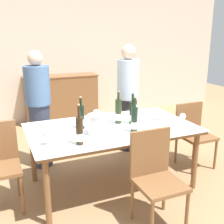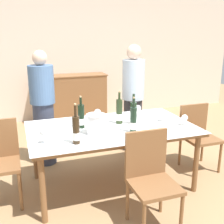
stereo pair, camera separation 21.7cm
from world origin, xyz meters
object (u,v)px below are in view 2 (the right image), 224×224
at_px(wine_bottle_1, 119,112).
at_px(wine_bottle_4, 76,131).
at_px(wine_glass_2, 185,118).
at_px(chair_right_end, 197,132).
at_px(dining_table, 112,132).
at_px(wine_glass_0, 138,108).
at_px(sideboard_cabinet, 71,98).
at_px(wine_glass_1, 98,113).
at_px(person_host, 43,109).
at_px(wine_bottle_0, 133,120).
at_px(wine_bottle_3, 81,117).
at_px(ice_bucket, 96,124).
at_px(wine_glass_3, 163,114).
at_px(person_guest_left, 133,99).
at_px(wine_glass_4, 44,133).
at_px(wine_bottle_2, 133,114).
at_px(chair_near_front, 150,174).

height_order(wine_bottle_1, wine_bottle_4, wine_bottle_4).
bearing_deg(wine_glass_2, chair_right_end, 35.22).
bearing_deg(dining_table, wine_bottle_1, 39.02).
distance_m(dining_table, wine_glass_0, 0.57).
distance_m(sideboard_cabinet, wine_glass_1, 2.46).
relative_size(wine_bottle_1, wine_glass_0, 2.68).
bearing_deg(person_host, wine_bottle_0, -52.84).
distance_m(wine_bottle_3, person_host, 0.85).
xyz_separation_m(ice_bucket, wine_bottle_3, (-0.10, 0.24, 0.01)).
bearing_deg(ice_bucket, wine_bottle_1, 34.74).
xyz_separation_m(wine_glass_3, person_guest_left, (-0.00, 0.92, -0.01)).
xyz_separation_m(chair_right_end, person_guest_left, (-0.59, 0.83, 0.32)).
bearing_deg(ice_bucket, wine_glass_3, 9.29).
height_order(sideboard_cabinet, wine_glass_4, sideboard_cabinet).
bearing_deg(wine_bottle_1, wine_bottle_3, -179.17).
height_order(wine_glass_1, wine_glass_4, same).
height_order(wine_bottle_2, wine_bottle_3, wine_bottle_3).
bearing_deg(wine_glass_2, wine_glass_1, 151.22).
xyz_separation_m(dining_table, wine_glass_2, (0.82, -0.22, 0.15)).
bearing_deg(wine_glass_4, person_guest_left, 38.85).
bearing_deg(wine_bottle_4, wine_bottle_3, 70.96).
bearing_deg(wine_bottle_3, wine_glass_2, -15.04).
bearing_deg(wine_bottle_4, ice_bucket, 38.62).
bearing_deg(person_host, wine_glass_3, -32.91).
relative_size(wine_bottle_2, wine_glass_1, 2.45).
xyz_separation_m(wine_glass_4, person_host, (0.10, 1.11, -0.06)).
distance_m(wine_bottle_1, person_host, 1.12).
distance_m(wine_bottle_3, person_guest_left, 1.29).
relative_size(wine_bottle_3, wine_glass_4, 2.48).
distance_m(sideboard_cabinet, wine_glass_4, 3.09).
xyz_separation_m(ice_bucket, wine_bottle_0, (0.39, -0.10, 0.02)).
bearing_deg(person_host, chair_right_end, -22.22).
bearing_deg(wine_bottle_2, dining_table, -174.30).
bearing_deg(wine_bottle_4, person_guest_left, 47.91).
relative_size(wine_bottle_2, wine_glass_2, 2.80).
height_order(dining_table, wine_bottle_3, wine_bottle_3).
height_order(wine_glass_2, person_host, person_host).
xyz_separation_m(wine_bottle_4, wine_glass_1, (0.40, 0.64, -0.03)).
height_order(wine_bottle_4, person_guest_left, person_guest_left).
distance_m(wine_bottle_1, wine_bottle_4, 0.77).
bearing_deg(wine_glass_0, chair_near_front, -108.00).
distance_m(wine_glass_0, wine_glass_1, 0.55).
distance_m(wine_bottle_1, wine_glass_0, 0.39).
bearing_deg(sideboard_cabinet, person_host, -111.68).
xyz_separation_m(wine_bottle_0, person_guest_left, (0.50, 1.16, -0.06)).
xyz_separation_m(wine_bottle_2, person_host, (-0.96, 0.84, -0.08)).
xyz_separation_m(wine_bottle_1, wine_bottle_4, (-0.62, -0.46, -0.00)).
bearing_deg(wine_glass_0, wine_bottle_1, -148.62).
relative_size(wine_glass_1, wine_glass_3, 1.10).
relative_size(sideboard_cabinet, chair_near_front, 1.61).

